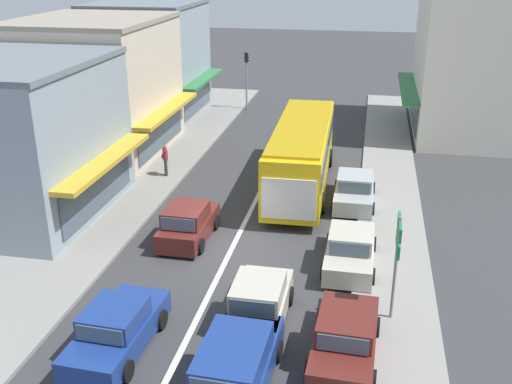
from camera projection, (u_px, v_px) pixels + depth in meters
The scene contains 19 objects.
ground_plane at pixel (231, 250), 23.57m from camera, with size 140.00×140.00×0.00m, color #353538.
lane_centre_line at pixel (251, 209), 27.21m from camera, with size 0.20×28.00×0.01m, color silver.
sidewalk_left at pixel (127, 182), 30.20m from camera, with size 5.20×44.00×0.14m, color gray.
kerb_right at pixel (390, 202), 27.92m from camera, with size 2.80×44.00×0.12m, color gray.
shopfront_corner_near at pixel (9, 139), 25.69m from camera, with size 8.85×8.36×6.86m.
shopfront_mid_block at pixel (97, 88), 33.58m from camera, with size 8.35×8.86×7.58m.
shopfront_far_end at pixel (150, 60), 41.27m from camera, with size 7.70×7.81×7.76m.
building_right_far at pixel (480, 60), 37.16m from camera, with size 8.43×10.41×9.19m.
city_bus at pixel (302, 151), 29.12m from camera, with size 2.93×10.91×3.23m.
hatchback_adjacent_lane_trail at pixel (188, 224), 24.13m from camera, with size 1.86×3.72×1.54m.
hatchback_queue_gap_filler at pixel (259, 302), 18.77m from camera, with size 1.82×3.70×1.54m.
sedan_queue_far_back at pixel (117, 330), 17.48m from camera, with size 2.04×4.27×1.47m.
wagon_behind_bus_near at pixel (236, 366), 15.82m from camera, with size 2.05×4.56×1.58m.
parked_sedan_kerb_front at pixel (345, 338), 17.09m from camera, with size 2.01×4.26×1.47m.
parked_sedan_kerb_second at pixel (350, 250), 22.16m from camera, with size 1.92×4.21×1.47m.
parked_sedan_kerb_third at pixel (354, 190), 27.63m from camera, with size 1.91×4.20×1.47m.
traffic_light_downstreet at pixel (247, 71), 43.05m from camera, with size 0.33×0.24×4.20m.
directional_road_sign at pixel (398, 245), 18.07m from camera, with size 0.10×1.40×3.60m.
pedestrian_with_handbag_near at pixel (165, 158), 30.62m from camera, with size 0.47×0.62×1.63m.
Camera 1 is at (4.93, -20.42, 10.97)m, focal length 42.00 mm.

